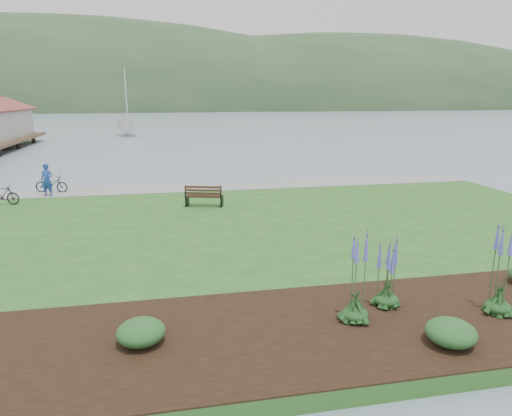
% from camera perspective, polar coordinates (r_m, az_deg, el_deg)
% --- Properties ---
extents(ground, '(600.00, 600.00, 0.00)m').
position_cam_1_polar(ground, '(19.51, -7.32, -2.64)').
color(ground, slate).
rests_on(ground, ground).
extents(lawn, '(34.00, 20.00, 0.40)m').
position_cam_1_polar(lawn, '(17.55, -6.86, -3.85)').
color(lawn, '#265B20').
rests_on(lawn, ground).
extents(shoreline_path, '(34.00, 2.20, 0.03)m').
position_cam_1_polar(shoreline_path, '(26.11, -8.45, 2.48)').
color(shoreline_path, gray).
rests_on(shoreline_path, lawn).
extents(garden_bed, '(24.00, 4.40, 0.04)m').
position_cam_1_polar(garden_bed, '(11.06, 12.78, -13.91)').
color(garden_bed, black).
rests_on(garden_bed, lawn).
extents(far_hillside, '(580.00, 80.00, 38.00)m').
position_cam_1_polar(far_hillside, '(189.95, -4.98, 12.18)').
color(far_hillside, '#2C4929').
rests_on(far_hillside, ground).
extents(park_bench, '(1.85, 1.14, 1.07)m').
position_cam_1_polar(park_bench, '(21.62, -6.52, 1.56)').
color(park_bench, black).
rests_on(park_bench, lawn).
extents(person, '(0.83, 0.67, 2.01)m').
position_cam_1_polar(person, '(25.91, -24.70, 3.49)').
color(person, '#22419E').
rests_on(person, lawn).
extents(bicycle_a, '(1.03, 1.87, 0.93)m').
position_cam_1_polar(bicycle_a, '(27.00, -24.21, 2.74)').
color(bicycle_a, black).
rests_on(bicycle_a, lawn).
extents(bicycle_b, '(0.80, 1.66, 0.96)m').
position_cam_1_polar(bicycle_b, '(25.00, -29.11, 1.44)').
color(bicycle_b, black).
rests_on(bicycle_b, lawn).
extents(sailboat, '(12.98, 13.14, 29.09)m').
position_cam_1_polar(sailboat, '(67.38, -15.62, 8.69)').
color(sailboat, silver).
rests_on(sailboat, ground).
extents(echium_0, '(0.62, 0.62, 2.38)m').
position_cam_1_polar(echium_0, '(10.76, 12.47, -9.18)').
color(echium_0, '#163D18').
rests_on(echium_0, garden_bed).
extents(echium_1, '(0.62, 0.62, 1.89)m').
position_cam_1_polar(echium_1, '(11.72, 16.17, -8.08)').
color(echium_1, '#163D18').
rests_on(echium_1, garden_bed).
extents(echium_2, '(0.62, 0.62, 2.36)m').
position_cam_1_polar(echium_2, '(12.29, 28.40, -7.37)').
color(echium_2, '#163D18').
rests_on(echium_2, garden_bed).
extents(shrub_0, '(1.02, 1.02, 0.51)m').
position_cam_1_polar(shrub_0, '(10.19, -14.18, -14.79)').
color(shrub_0, '#1E4C21').
rests_on(shrub_0, garden_bed).
extents(shrub_1, '(1.05, 1.05, 0.52)m').
position_cam_1_polar(shrub_1, '(10.68, 23.20, -14.11)').
color(shrub_1, '#1E4C21').
rests_on(shrub_1, garden_bed).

